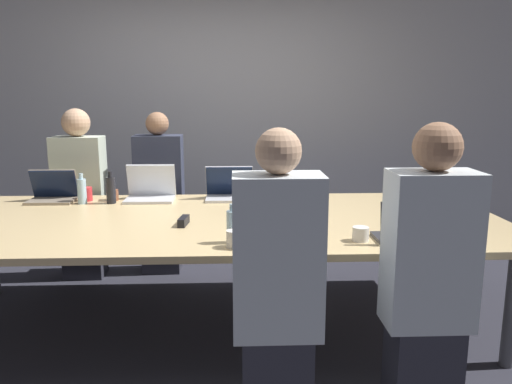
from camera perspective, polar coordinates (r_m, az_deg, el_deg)
The scene contains 20 objects.
ground_plane at distance 3.50m, azimuth -5.05°, elevation -14.77°, with size 24.00×24.00×0.00m, color #2D2D38.
curtain_wall at distance 5.16m, azimuth -4.29°, elevation 9.71°, with size 12.00×0.06×2.80m.
conference_table at distance 3.26m, azimuth -5.26°, elevation -3.77°, with size 3.78×1.55×0.74m.
laptop_far_midleft at distance 3.86m, azimuth -11.97°, elevation 0.26°, with size 0.36×0.26×0.27m.
person_far_midleft at distance 4.35m, azimuth -10.92°, elevation -0.46°, with size 0.40×0.24×1.38m.
cup_far_midleft at distance 3.91m, azimuth -16.07°, elevation -0.34°, with size 0.09×0.09×0.08m.
bottle_far_midleft at distance 3.80m, azimuth -16.26°, elevation 0.27°, with size 0.07×0.07×0.24m.
laptop_near_right at distance 2.82m, azimuth 16.72°, elevation -4.17°, with size 0.31×0.23×0.23m.
person_near_right at distance 2.50m, azimuth 19.09°, elevation -9.19°, with size 0.40×0.24×1.41m.
cup_near_right at distance 2.79m, azimuth 11.86°, elevation -4.71°, with size 0.09×0.09×0.08m.
laptop_far_left at distance 4.02m, azimuth -22.19°, elevation -0.01°, with size 0.34×0.24×0.24m.
person_far_left at distance 4.38m, azimuth -19.37°, elevation -0.49°, with size 0.40×0.24×1.41m.
cup_far_left at distance 3.95m, azimuth -18.75°, elevation -0.23°, with size 0.08×0.08×0.10m.
bottle_far_left at distance 3.85m, azimuth -19.28°, elevation 0.14°, with size 0.07×0.07×0.22m.
laptop_near_midright at distance 2.62m, azimuth 3.46°, elevation -4.96°, with size 0.35×0.22×0.22m.
person_near_midright at distance 2.29m, azimuth 2.45°, elevation -10.80°, with size 0.40×0.24×1.39m.
cup_near_midright at distance 2.62m, azimuth -2.51°, elevation -5.38°, with size 0.08×0.08×0.09m.
bottle_near_midright at distance 2.69m, azimuth -2.74°, elevation -3.92°, with size 0.06×0.06×0.21m.
laptop_far_center at distance 3.81m, azimuth -3.07°, elevation 0.28°, with size 0.36×0.26×0.25m.
stapler at distance 3.09m, azimuth -8.28°, elevation -3.31°, with size 0.06×0.15×0.05m.
Camera 1 is at (0.17, -3.15, 1.53)m, focal length 35.00 mm.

